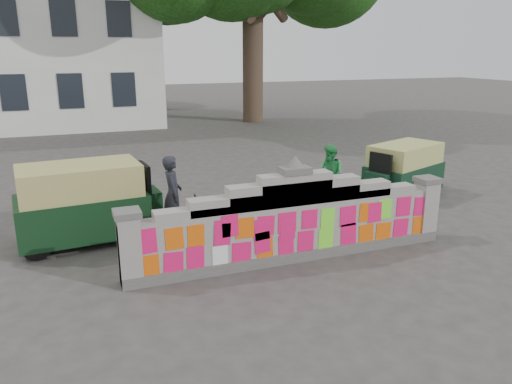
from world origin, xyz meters
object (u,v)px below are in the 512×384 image
at_px(cyclist_bike, 174,220).
at_px(rickshaw_left, 86,202).
at_px(rickshaw_right, 403,169).
at_px(cyclist_rider, 173,206).
at_px(pedestrian, 330,175).

height_order(cyclist_bike, rickshaw_left, rickshaw_left).
bearing_deg(rickshaw_right, rickshaw_left, -17.78).
bearing_deg(cyclist_rider, rickshaw_left, 75.16).
xyz_separation_m(cyclist_bike, cyclist_rider, (0.00, 0.00, 0.32)).
bearing_deg(cyclist_bike, pedestrian, -67.08).
distance_m(cyclist_rider, rickshaw_right, 6.60).
height_order(cyclist_rider, pedestrian, cyclist_rider).
bearing_deg(pedestrian, rickshaw_left, -101.28).
xyz_separation_m(cyclist_rider, rickshaw_left, (-1.66, 0.68, 0.06)).
bearing_deg(rickshaw_left, cyclist_bike, -27.42).
height_order(cyclist_bike, pedestrian, pedestrian).
xyz_separation_m(rickshaw_left, rickshaw_right, (8.16, 0.45, -0.11)).
bearing_deg(cyclist_bike, rickshaw_left, 75.16).
bearing_deg(cyclist_rider, cyclist_bike, 0.00).
relative_size(pedestrian, rickshaw_left, 0.51).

